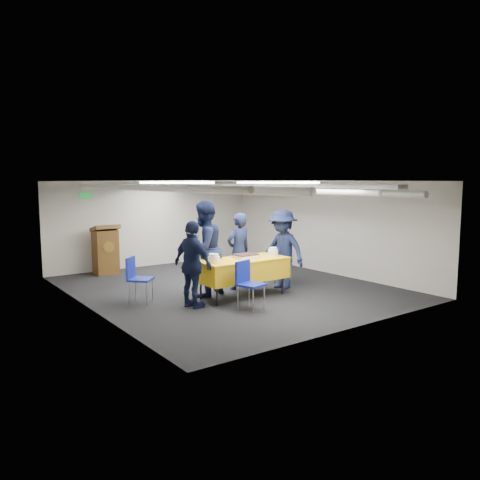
% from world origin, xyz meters
% --- Properties ---
extents(ground, '(7.00, 7.00, 0.00)m').
position_xyz_m(ground, '(0.00, 0.00, 0.00)').
color(ground, black).
rests_on(ground, ground).
extents(room_shell, '(6.00, 7.00, 2.30)m').
position_xyz_m(room_shell, '(0.09, 0.41, 1.81)').
color(room_shell, beige).
rests_on(room_shell, ground).
extents(serving_table, '(1.84, 0.82, 0.77)m').
position_xyz_m(serving_table, '(-0.23, -0.85, 0.56)').
color(serving_table, black).
rests_on(serving_table, ground).
extents(sheet_cake, '(0.47, 0.36, 0.09)m').
position_xyz_m(sheet_cake, '(-0.12, -0.79, 0.81)').
color(sheet_cake, white).
rests_on(sheet_cake, serving_table).
extents(plate_stack_left, '(0.22, 0.22, 0.17)m').
position_xyz_m(plate_stack_left, '(-0.95, -0.90, 0.85)').
color(plate_stack_left, white).
rests_on(plate_stack_left, serving_table).
extents(plate_stack_right, '(0.21, 0.21, 0.17)m').
position_xyz_m(plate_stack_right, '(0.51, -0.90, 0.85)').
color(plate_stack_right, white).
rests_on(plate_stack_right, serving_table).
extents(podium, '(0.62, 0.53, 1.25)m').
position_xyz_m(podium, '(-1.60, 3.05, 0.61)').
color(podium, brown).
rests_on(podium, ground).
extents(chair_near, '(0.52, 0.52, 0.87)m').
position_xyz_m(chair_near, '(-0.68, -1.60, 0.53)').
color(chair_near, gray).
rests_on(chair_near, ground).
extents(chair_right, '(0.59, 0.59, 0.87)m').
position_xyz_m(chair_right, '(1.39, -0.22, 0.53)').
color(chair_right, gray).
rests_on(chair_right, ground).
extents(chair_left, '(0.59, 0.59, 0.87)m').
position_xyz_m(chair_left, '(-2.13, -0.02, 0.53)').
color(chair_left, gray).
rests_on(chair_left, ground).
extents(sailor_a, '(0.62, 0.43, 1.63)m').
position_xyz_m(sailor_a, '(0.12, -0.23, 0.82)').
color(sailor_a, black).
rests_on(sailor_a, ground).
extents(sailor_b, '(1.11, 0.97, 1.92)m').
position_xyz_m(sailor_b, '(-0.80, -0.32, 0.96)').
color(sailor_b, black).
rests_on(sailor_b, ground).
extents(sailor_c, '(0.56, 0.99, 1.59)m').
position_xyz_m(sailor_c, '(-1.44, -0.97, 0.80)').
color(sailor_c, black).
rests_on(sailor_c, ground).
extents(sailor_d, '(0.82, 1.19, 1.70)m').
position_xyz_m(sailor_d, '(0.91, -0.74, 0.85)').
color(sailor_d, black).
rests_on(sailor_d, ground).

